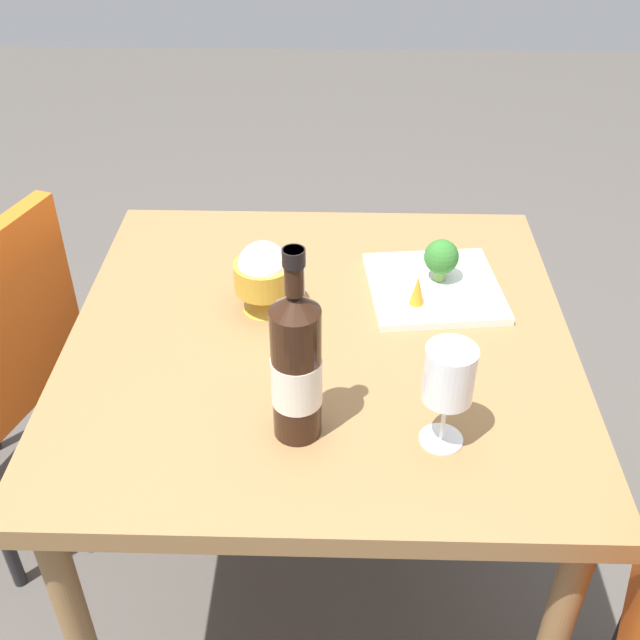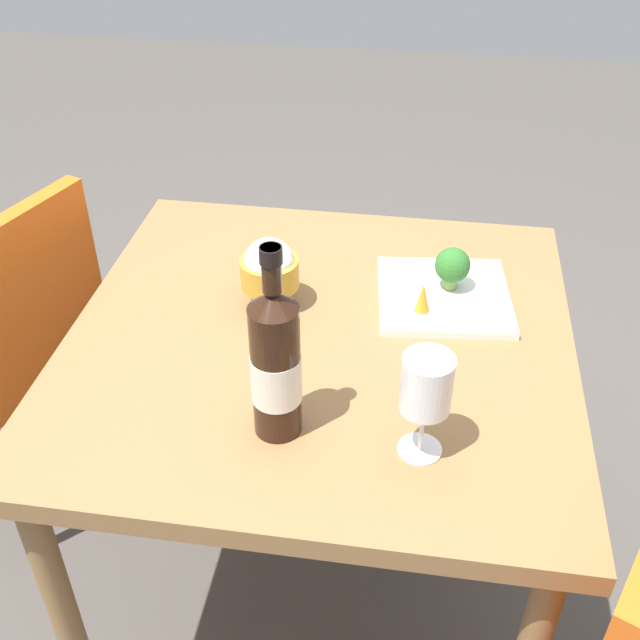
{
  "view_description": "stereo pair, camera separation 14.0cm",
  "coord_description": "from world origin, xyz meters",
  "px_view_note": "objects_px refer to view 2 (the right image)",
  "views": [
    {
      "loc": [
        -1.12,
        -0.03,
        1.59
      ],
      "look_at": [
        0.0,
        0.0,
        0.76
      ],
      "focal_mm": 43.56,
      "sensor_mm": 36.0,
      "label": 1
    },
    {
      "loc": [
        -1.11,
        -0.17,
        1.59
      ],
      "look_at": [
        0.0,
        0.0,
        0.76
      ],
      "focal_mm": 43.56,
      "sensor_mm": 36.0,
      "label": 2
    }
  ],
  "objects_px": {
    "chair_by_wall": "(14,336)",
    "carrot_garnish_left": "(423,297)",
    "broccoli_floret": "(452,266)",
    "serving_plate": "(444,296)",
    "wine_glass": "(426,386)",
    "rice_bowl": "(270,272)",
    "wine_bottle": "(276,363)"
  },
  "relations": [
    {
      "from": "carrot_garnish_left",
      "to": "wine_bottle",
      "type": "bearing_deg",
      "value": 147.57
    },
    {
      "from": "carrot_garnish_left",
      "to": "wine_glass",
      "type": "bearing_deg",
      "value": -177.65
    },
    {
      "from": "chair_by_wall",
      "to": "wine_glass",
      "type": "relative_size",
      "value": 4.75
    },
    {
      "from": "chair_by_wall",
      "to": "serving_plate",
      "type": "xyz_separation_m",
      "value": [
        -0.0,
        -0.94,
        0.21
      ]
    },
    {
      "from": "serving_plate",
      "to": "wine_glass",
      "type": "bearing_deg",
      "value": 176.37
    },
    {
      "from": "wine_glass",
      "to": "chair_by_wall",
      "type": "bearing_deg",
      "value": 65.64
    },
    {
      "from": "rice_bowl",
      "to": "carrot_garnish_left",
      "type": "height_order",
      "value": "rice_bowl"
    },
    {
      "from": "broccoli_floret",
      "to": "carrot_garnish_left",
      "type": "distance_m",
      "value": 0.1
    },
    {
      "from": "wine_glass",
      "to": "serving_plate",
      "type": "bearing_deg",
      "value": -3.63
    },
    {
      "from": "chair_by_wall",
      "to": "wine_glass",
      "type": "bearing_deg",
      "value": -95.97
    },
    {
      "from": "wine_bottle",
      "to": "wine_glass",
      "type": "height_order",
      "value": "wine_bottle"
    },
    {
      "from": "rice_bowl",
      "to": "broccoli_floret",
      "type": "distance_m",
      "value": 0.35
    },
    {
      "from": "chair_by_wall",
      "to": "serving_plate",
      "type": "relative_size",
      "value": 3.08
    },
    {
      "from": "serving_plate",
      "to": "chair_by_wall",
      "type": "bearing_deg",
      "value": 89.71
    },
    {
      "from": "carrot_garnish_left",
      "to": "rice_bowl",
      "type": "bearing_deg",
      "value": 90.27
    },
    {
      "from": "wine_glass",
      "to": "carrot_garnish_left",
      "type": "height_order",
      "value": "wine_glass"
    },
    {
      "from": "carrot_garnish_left",
      "to": "serving_plate",
      "type": "bearing_deg",
      "value": -31.61
    },
    {
      "from": "wine_bottle",
      "to": "serving_plate",
      "type": "distance_m",
      "value": 0.48
    },
    {
      "from": "wine_glass",
      "to": "rice_bowl",
      "type": "distance_m",
      "value": 0.46
    },
    {
      "from": "broccoli_floret",
      "to": "serving_plate",
      "type": "bearing_deg",
      "value": 150.01
    },
    {
      "from": "wine_glass",
      "to": "carrot_garnish_left",
      "type": "distance_m",
      "value": 0.35
    },
    {
      "from": "wine_bottle",
      "to": "rice_bowl",
      "type": "xyz_separation_m",
      "value": [
        0.33,
        0.08,
        -0.06
      ]
    },
    {
      "from": "chair_by_wall",
      "to": "carrot_garnish_left",
      "type": "bearing_deg",
      "value": -76.05
    },
    {
      "from": "serving_plate",
      "to": "carrot_garnish_left",
      "type": "relative_size",
      "value": 4.62
    },
    {
      "from": "wine_glass",
      "to": "carrot_garnish_left",
      "type": "xyz_separation_m",
      "value": [
        0.34,
        0.01,
        -0.08
      ]
    },
    {
      "from": "chair_by_wall",
      "to": "rice_bowl",
      "type": "bearing_deg",
      "value": -78.24
    },
    {
      "from": "rice_bowl",
      "to": "carrot_garnish_left",
      "type": "relative_size",
      "value": 2.37
    },
    {
      "from": "rice_bowl",
      "to": "serving_plate",
      "type": "distance_m",
      "value": 0.34
    },
    {
      "from": "serving_plate",
      "to": "rice_bowl",
      "type": "bearing_deg",
      "value": 101.48
    },
    {
      "from": "chair_by_wall",
      "to": "wine_bottle",
      "type": "relative_size",
      "value": 2.57
    },
    {
      "from": "chair_by_wall",
      "to": "wine_bottle",
      "type": "bearing_deg",
      "value": -101.55
    },
    {
      "from": "wine_bottle",
      "to": "carrot_garnish_left",
      "type": "height_order",
      "value": "wine_bottle"
    }
  ]
}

